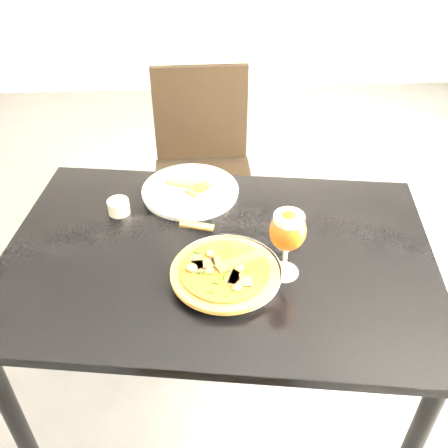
{
  "coord_description": "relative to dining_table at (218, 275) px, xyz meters",
  "views": [
    {
      "loc": [
        0.0,
        -0.97,
        1.67
      ],
      "look_at": [
        0.07,
        0.1,
        0.83
      ],
      "focal_mm": 40.0,
      "sensor_mm": 36.0,
      "label": 1
    }
  ],
  "objects": [
    {
      "name": "plate_second",
      "position": [
        -0.08,
        0.29,
        0.1
      ],
      "size": [
        0.37,
        0.37,
        0.02
      ],
      "primitive_type": "cylinder",
      "rotation": [
        0.0,
        0.0,
        0.24
      ],
      "color": "white",
      "rests_on": "dining_table"
    },
    {
      "name": "loose_crust",
      "position": [
        -0.06,
        0.12,
        0.09
      ],
      "size": [
        0.1,
        0.05,
        0.01
      ],
      "primitive_type": "cube",
      "rotation": [
        0.0,
        0.0,
        -0.28
      ],
      "color": "olive",
      "rests_on": "dining_table"
    },
    {
      "name": "pizza",
      "position": [
        0.01,
        -0.11,
        0.12
      ],
      "size": [
        0.29,
        0.29,
        0.03
      ],
      "rotation": [
        0.0,
        0.0,
        0.09
      ],
      "color": "olive",
      "rests_on": "plate_main"
    },
    {
      "name": "chair_far",
      "position": [
        -0.03,
        0.83,
        -0.15
      ],
      "size": [
        0.43,
        0.43,
        0.93
      ],
      "rotation": [
        0.0,
        0.0,
        0.02
      ],
      "color": "black",
      "rests_on": "ground"
    },
    {
      "name": "sauce_cup",
      "position": [
        -0.3,
        0.2,
        0.11
      ],
      "size": [
        0.07,
        0.07,
        0.04
      ],
      "color": "beige",
      "rests_on": "dining_table"
    },
    {
      "name": "crust_scraps",
      "position": [
        -0.06,
        0.3,
        0.11
      ],
      "size": [
        0.17,
        0.12,
        0.01
      ],
      "rotation": [
        0.0,
        0.0,
        0.05
      ],
      "color": "olive",
      "rests_on": "plate_second"
    },
    {
      "name": "dining_table",
      "position": [
        0.0,
        0.0,
        0.0
      ],
      "size": [
        1.3,
        0.96,
        0.75
      ],
      "rotation": [
        0.0,
        0.0,
        -0.14
      ],
      "color": "black",
      "rests_on": "ground"
    },
    {
      "name": "ground",
      "position": [
        -0.05,
        -0.08,
        -0.66
      ],
      "size": [
        6.0,
        6.0,
        0.0
      ],
      "primitive_type": "plane",
      "color": "#5A5A5D",
      "rests_on": "ground"
    },
    {
      "name": "plate_main",
      "position": [
        0.02,
        -0.09,
        0.1
      ],
      "size": [
        0.33,
        0.33,
        0.02
      ],
      "primitive_type": "cylinder",
      "rotation": [
        0.0,
        0.0,
        -0.15
      ],
      "color": "white",
      "rests_on": "dining_table"
    },
    {
      "name": "beer_glass",
      "position": [
        0.17,
        -0.1,
        0.23
      ],
      "size": [
        0.09,
        0.09,
        0.2
      ],
      "color": "#AFB5B8",
      "rests_on": "dining_table"
    }
  ]
}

